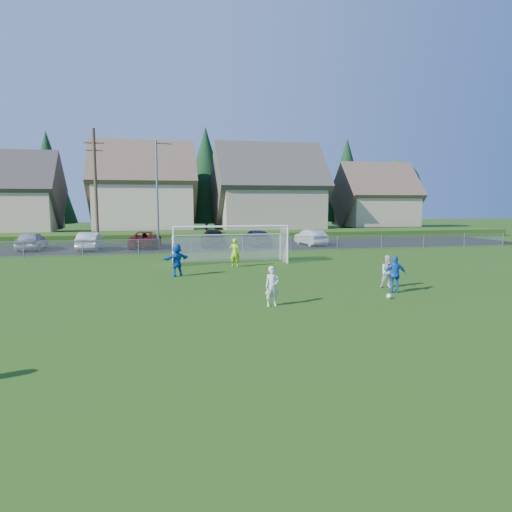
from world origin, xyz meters
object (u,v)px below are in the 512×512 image
Objects in this scene: car_a at (32,241)px; player_white_a at (272,286)px; goalkeeper at (235,253)px; car_f at (311,237)px; soccer_goal at (230,238)px; player_white_b at (388,272)px; player_blue_b at (177,260)px; car_d at (213,238)px; car_c at (145,240)px; car_e at (256,238)px; car_b at (90,241)px; player_blue_a at (395,274)px; soccer_ball at (389,296)px.

player_white_a is at bearing 120.43° from car_a.
goalkeeper is 15.44m from car_f.
car_a is 0.61× the size of soccer_goal.
player_white_b is at bearing -60.41° from soccer_goal.
player_blue_b reaches higher than car_d.
car_c is 5.89m from car_d.
car_d is 1.14× the size of car_e.
player_white_a is 0.35× the size of car_b.
soccer_goal is at bearing 136.14° from player_white_b.
goalkeeper is (-5.56, 9.43, 0.07)m from player_blue_a.
car_c is at bearing -164.10° from car_b.
car_f is (3.69, 21.80, -0.10)m from player_blue_a.
soccer_ball is 23.70m from car_d.
player_white_a is 0.34× the size of car_a.
player_blue_a is 26.67m from car_b.
goalkeeper reaches higher than player_blue_a.
soccer_ball is 23.12m from car_e.
soccer_ball is 0.04× the size of car_c.
player_white_a is at bearing 108.42° from goalkeeper.
player_blue_b is at bearing 124.31° from car_a.
car_f is at bearing 177.67° from car_a.
car_f is (9.64, 23.16, -0.06)m from player_white_a.
player_blue_b reaches higher than goalkeeper.
car_d is (15.00, -0.36, -0.02)m from car_a.
soccer_ball is 0.12× the size of goalkeeper.
soccer_ball is 13.36m from soccer_goal.
player_blue_b is 0.40× the size of car_b.
soccer_ball is at bearing 72.62° from car_f.
car_e is at bearing -147.25° from player_blue_b.
car_b is 14.42m from soccer_goal.
car_c is (-10.32, 23.73, 0.61)m from soccer_ball.
soccer_ball is 1.59m from player_blue_a.
player_white_b is 21.83m from car_d.
car_b is 14.17m from car_e.
player_blue_b is at bearing 58.12° from goalkeeper.
car_e reaches higher than car_d.
player_white_a is 23.77m from car_e.
car_e is (18.89, -0.53, -0.00)m from car_a.
goalkeeper is at bearing -172.81° from player_blue_b.
player_blue_a is at bearing 122.12° from car_c.
player_white_b is at bearing 119.13° from player_blue_b.
player_white_a is 25.08m from car_f.
car_a is at bearing -7.82° from car_f.
soccer_goal is (-4.15, -10.69, 0.85)m from car_e.
car_e reaches higher than car_b.
player_white_b is 24.41m from car_c.
soccer_goal is at bearing 142.12° from car_a.
player_blue_a is at bearing 141.05° from goalkeeper.
car_f is at bearing -177.35° from car_c.
car_a reaches higher than car_e.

